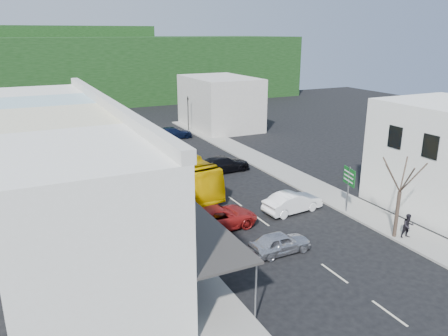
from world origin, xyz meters
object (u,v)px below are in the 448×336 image
at_px(car_silver, 280,242).
at_px(car_red, 218,218).
at_px(street_tree, 400,192).
at_px(traffic_signal, 188,114).
at_px(bus, 174,171).
at_px(car_white, 292,203).
at_px(pedestrian_right, 408,225).
at_px(pedestrian_left, 166,216).
at_px(direction_sign, 348,190).

bearing_deg(car_silver, car_red, 19.92).
relative_size(street_tree, traffic_signal, 1.37).
bearing_deg(traffic_signal, bus, 60.49).
height_order(car_white, pedestrian_right, pedestrian_right).
bearing_deg(car_red, car_silver, -161.01).
xyz_separation_m(pedestrian_left, direction_sign, (12.89, -3.02, 0.78)).
height_order(pedestrian_left, direction_sign, direction_sign).
bearing_deg(car_red, bus, -2.04).
bearing_deg(car_silver, traffic_signal, -13.47).
bearing_deg(car_white, street_tree, -158.13).
distance_m(bus, street_tree, 18.12).
bearing_deg(traffic_signal, car_red, 67.32).
relative_size(car_silver, car_white, 1.00).
xyz_separation_m(car_silver, pedestrian_right, (8.32, -2.07, 0.30)).
xyz_separation_m(car_white, pedestrian_right, (4.02, -7.02, 0.30)).
bearing_deg(street_tree, car_silver, 168.40).
distance_m(car_silver, street_tree, 8.29).
relative_size(car_red, pedestrian_left, 2.71).
distance_m(pedestrian_right, street_tree, 2.34).
bearing_deg(pedestrian_left, street_tree, -143.01).
xyz_separation_m(car_white, traffic_signal, (3.27, 29.36, 1.65)).
bearing_deg(street_tree, car_red, 146.30).
relative_size(direction_sign, street_tree, 0.55).
bearing_deg(car_white, car_silver, 133.16).
distance_m(car_white, pedestrian_right, 8.09).
height_order(bus, direction_sign, direction_sign).
bearing_deg(street_tree, car_white, 117.76).
xyz_separation_m(bus, car_red, (-0.01, -8.91, -0.85)).
distance_m(car_white, pedestrian_left, 9.51).
bearing_deg(pedestrian_left, car_red, -132.67).
bearing_deg(car_silver, pedestrian_left, 39.52).
bearing_deg(pedestrian_left, bus, -45.83).
distance_m(car_white, traffic_signal, 29.59).
distance_m(bus, traffic_signal, 22.66).
bearing_deg(direction_sign, traffic_signal, 103.56).
height_order(pedestrian_right, street_tree, street_tree).
xyz_separation_m(bus, direction_sign, (9.57, -10.71, 0.23)).
height_order(pedestrian_right, traffic_signal, traffic_signal).
xyz_separation_m(car_white, pedestrian_left, (-9.45, 1.07, 0.30)).
bearing_deg(street_tree, bus, 122.02).
bearing_deg(car_white, car_red, 85.53).
height_order(pedestrian_right, direction_sign, direction_sign).
relative_size(pedestrian_left, traffic_signal, 0.36).
relative_size(bus, pedestrian_left, 6.82).
bearing_deg(traffic_signal, direction_sign, 85.32).
relative_size(bus, car_silver, 2.64).
xyz_separation_m(car_white, street_tree, (3.44, -6.54, 2.52)).
xyz_separation_m(direction_sign, traffic_signal, (-0.17, 31.31, 0.57)).
relative_size(car_silver, street_tree, 0.68).
xyz_separation_m(bus, pedestrian_left, (-3.32, -7.69, -0.55)).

